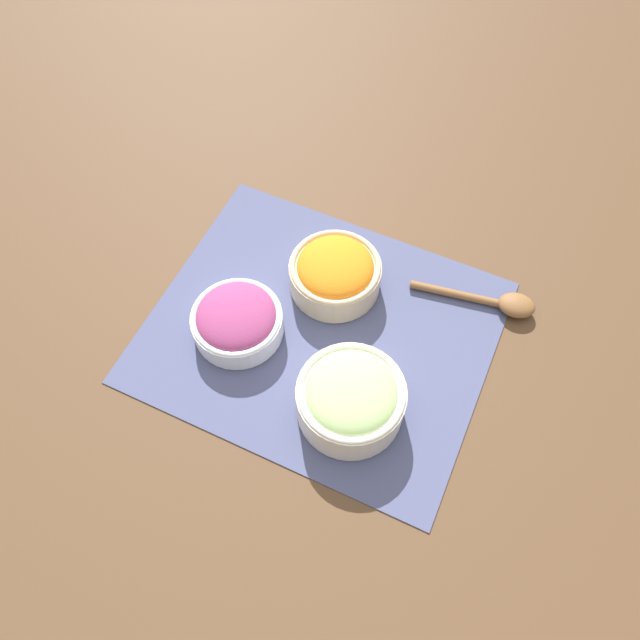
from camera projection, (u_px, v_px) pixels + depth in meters
The scene contains 6 objects.
ground_plane at pixel (320, 332), 0.91m from camera, with size 3.00×3.00×0.00m, color #513823.
placemat at pixel (320, 331), 0.91m from camera, with size 0.48×0.40×0.00m.
cucumber_bowl at pixel (351, 398), 0.81m from camera, with size 0.14×0.14×0.07m.
carrot_bowl at pixel (335, 272), 0.92m from camera, with size 0.14×0.14×0.07m.
onion_bowl at pixel (237, 320), 0.88m from camera, with size 0.13×0.13×0.06m.
wooden_spoon at pixel (499, 302), 0.92m from camera, with size 0.19×0.06×0.02m.
Camera 1 is at (0.19, -0.40, 0.80)m, focal length 35.00 mm.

